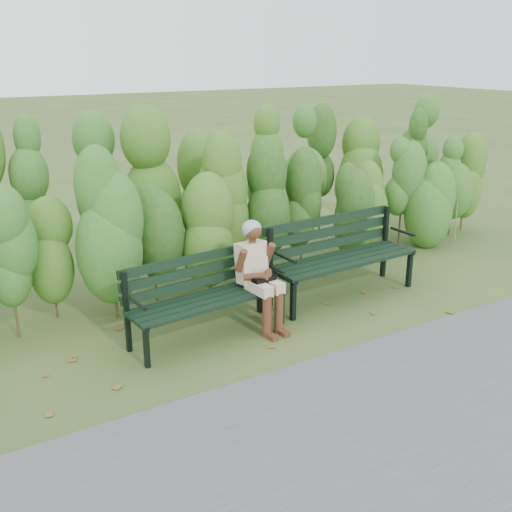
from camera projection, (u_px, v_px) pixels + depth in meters
ground at (271, 324)px, 7.06m from camera, size 80.00×80.00×0.00m
footpath at (405, 416)px, 5.28m from camera, size 60.00×2.50×0.01m
hedge_band at (199, 190)px, 8.16m from camera, size 11.04×1.67×2.42m
leaf_litter at (298, 320)px, 7.16m from camera, size 5.30×2.17×0.01m
bench_left at (203, 290)px, 6.65m from camera, size 1.86×0.75×0.91m
bench_right at (338, 250)px, 7.77m from camera, size 2.08×0.75×1.03m
seated_woman at (258, 268)px, 6.80m from camera, size 0.49×0.72×1.26m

